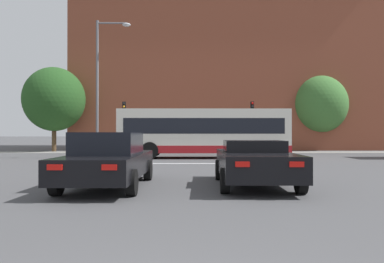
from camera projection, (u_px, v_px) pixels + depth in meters
stop_line_strip at (185, 163)px, 18.44m from camera, size 7.75×0.30×0.01m
far_pavement at (186, 152)px, 29.66m from camera, size 68.61×2.50×0.01m
brick_civic_building at (223, 60)px, 39.83m from camera, size 28.98×14.81×21.37m
car_saloon_left at (109, 159)px, 10.34m from camera, size 2.07×4.96×1.51m
car_roadster_right at (254, 162)px, 10.57m from camera, size 2.17×4.63×1.28m
bus_crossing_lead at (203, 132)px, 22.71m from camera, size 10.11×2.73×2.93m
traffic_light_far_right at (252, 118)px, 29.13m from camera, size 0.26×0.31×3.99m
traffic_light_far_left at (124, 118)px, 29.20m from camera, size 0.26×0.31×3.98m
street_lamp_junction at (103, 76)px, 22.56m from camera, size 2.09×0.36×8.32m
pedestrian_waiting at (245, 140)px, 29.98m from camera, size 0.34×0.45×1.63m
tree_by_building at (319, 104)px, 33.42m from camera, size 4.93×4.93×6.69m
tree_kerbside at (54, 99)px, 30.97m from camera, size 5.04×5.04×6.98m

